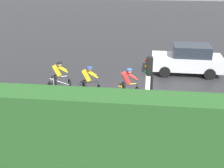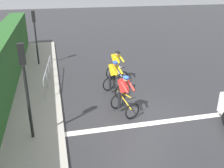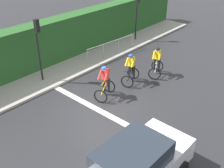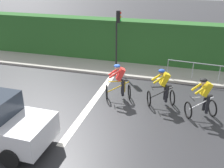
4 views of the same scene
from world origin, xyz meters
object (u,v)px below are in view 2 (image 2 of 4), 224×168
cyclist_mid (124,95)px  cyclist_second (114,78)px  traffic_light_near_crossing (25,79)px  traffic_light_far_junction (35,30)px  cyclist_lead (116,67)px  pedestrian_railing_kerbside (48,70)px

cyclist_mid → cyclist_second: bearing=88.5°
traffic_light_near_crossing → traffic_light_far_junction: 8.16m
cyclist_lead → traffic_light_near_crossing: 6.28m
cyclist_mid → traffic_light_near_crossing: traffic_light_near_crossing is taller
cyclist_lead → cyclist_second: bearing=-107.7°
cyclist_second → pedestrian_railing_kerbside: bearing=148.0°
cyclist_lead → traffic_light_near_crossing: traffic_light_near_crossing is taller
traffic_light_far_junction → traffic_light_near_crossing: bearing=-89.8°
cyclist_lead → traffic_light_near_crossing: size_ratio=0.50×
cyclist_second → traffic_light_near_crossing: 4.84m
cyclist_lead → traffic_light_near_crossing: (-4.10, -4.54, 1.43)m
pedestrian_railing_kerbside → traffic_light_near_crossing: bearing=-96.7°
cyclist_mid → pedestrian_railing_kerbside: 4.81m
traffic_light_far_junction → pedestrian_railing_kerbside: size_ratio=0.86×
cyclist_lead → cyclist_mid: size_ratio=1.00×
traffic_light_near_crossing → traffic_light_far_junction: same height
cyclist_second → cyclist_mid: size_ratio=1.00×
traffic_light_near_crossing → pedestrian_railing_kerbside: size_ratio=0.86×
traffic_light_near_crossing → traffic_light_far_junction: size_ratio=1.00×
pedestrian_railing_kerbside → cyclist_lead: bearing=-4.3°
cyclist_second → traffic_light_far_junction: size_ratio=0.50×
cyclist_mid → cyclist_lead: bearing=80.8°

